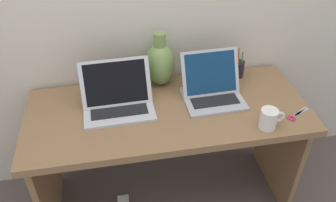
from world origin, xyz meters
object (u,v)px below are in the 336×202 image
at_px(green_vase, 160,63).
at_px(coffee_mug, 269,119).
at_px(laptop_left, 117,97).
at_px(pen_cup, 238,69).
at_px(laptop_right, 212,87).
at_px(scissors, 295,116).
at_px(power_brick, 123,201).

bearing_deg(green_vase, coffee_mug, -46.13).
xyz_separation_m(laptop_left, pen_cup, (0.70, 0.16, -0.01)).
bearing_deg(laptop_right, green_vase, 144.64).
bearing_deg(laptop_right, scissors, -33.13).
bearing_deg(power_brick, green_vase, 40.00).
xyz_separation_m(green_vase, pen_cup, (0.45, -0.01, -0.08)).
height_order(green_vase, power_brick, green_vase).
distance_m(pen_cup, power_brick, 1.06).
distance_m(laptop_left, scissors, 0.89).
relative_size(laptop_right, green_vase, 1.02).
bearing_deg(coffee_mug, green_vase, 133.87).
bearing_deg(pen_cup, power_brick, -162.92).
relative_size(green_vase, scissors, 2.20).
relative_size(laptop_right, pen_cup, 1.68).
bearing_deg(laptop_left, pen_cup, 13.22).
bearing_deg(laptop_left, scissors, -15.41).
height_order(laptop_right, pen_cup, laptop_right).
xyz_separation_m(scissors, power_brick, (-0.89, 0.17, -0.69)).
bearing_deg(green_vase, power_brick, -140.00).
relative_size(laptop_left, coffee_mug, 2.91).
xyz_separation_m(laptop_right, power_brick, (-0.53, -0.06, -0.75)).
bearing_deg(laptop_right, pen_cup, 38.49).
distance_m(laptop_right, pen_cup, 0.26).
height_order(coffee_mug, power_brick, coffee_mug).
relative_size(laptop_left, laptop_right, 1.14).
xyz_separation_m(coffee_mug, scissors, (0.17, 0.05, -0.05)).
bearing_deg(power_brick, pen_cup, 17.08).
bearing_deg(coffee_mug, power_brick, 162.82).
distance_m(green_vase, scissors, 0.74).
distance_m(green_vase, coffee_mug, 0.64).
bearing_deg(pen_cup, laptop_right, -141.51).
bearing_deg(power_brick, coffee_mug, -17.18).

